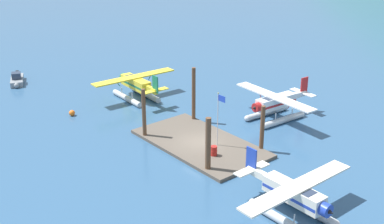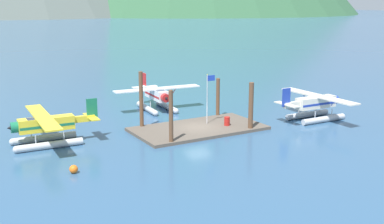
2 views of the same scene
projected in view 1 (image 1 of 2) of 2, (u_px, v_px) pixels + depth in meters
ground_plane at (200, 145)px, 45.70m from camera, size 1200.00×1200.00×0.00m
dock_platform at (200, 143)px, 45.65m from camera, size 12.93×6.93×0.30m
piling_near_left at (144, 114)px, 46.24m from camera, size 0.38×0.38×4.97m
piling_near_right at (208, 145)px, 40.02m from camera, size 0.47×0.47×4.87m
piling_far_left at (194, 95)px, 49.87m from camera, size 0.39×0.39×5.84m
piling_far_right at (262, 129)px, 43.70m from camera, size 0.40×0.40×4.39m
flagpole at (219, 113)px, 43.68m from camera, size 0.95×0.10×5.13m
fuel_drum at (214, 151)px, 42.86m from camera, size 0.62×0.62×0.88m
mooring_buoy at (72, 113)px, 52.27m from camera, size 0.64×0.64×0.64m
seaplane_white_bow_centre at (276, 105)px, 50.92m from camera, size 10.48×7.97×3.84m
seaplane_yellow_port_fwd at (136, 86)px, 56.72m from camera, size 7.98×10.45×3.84m
seaplane_cream_stbd_aft at (293, 198)px, 34.12m from camera, size 7.98×10.42×3.84m
boat_grey_open_sw at (17, 80)px, 62.37m from camera, size 4.59×3.04×1.50m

